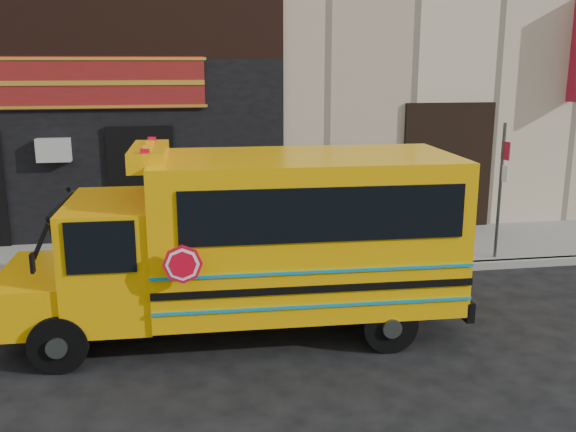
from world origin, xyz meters
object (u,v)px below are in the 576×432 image
Objects in this scene: sign_pole at (501,187)px; bicycle at (134,291)px; school_bus at (260,237)px; cyclist at (127,269)px.

bicycle is (-7.17, -1.86, -1.10)m from sign_pole.
school_bus is 2.31m from bicycle.
cyclist is (-2.05, 0.71, -0.62)m from school_bus.
cyclist is at bearing -165.55° from sign_pole.
school_bus is 5.81m from sign_pole.
sign_pole is 7.49m from bicycle.
cyclist is at bearing 161.01° from school_bus.
school_bus is 2.38× the size of sign_pole.
sign_pole reaches higher than cyclist.
bicycle is 0.38m from cyclist.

